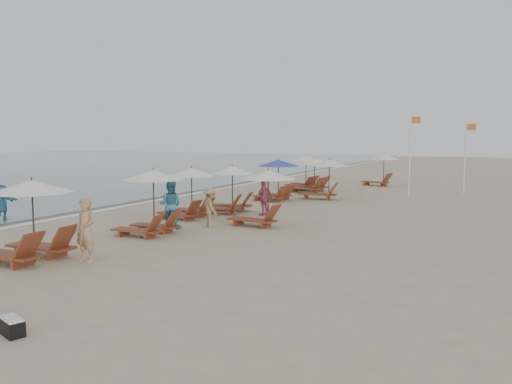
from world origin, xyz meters
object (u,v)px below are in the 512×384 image
at_px(inland_station_2, 380,167).
at_px(inland_station_1, 323,176).
at_px(duffel_bag, 12,326).
at_px(lounger_station_3, 227,192).
at_px(beachgoer_mid_b, 210,207).
at_px(inland_station_0, 261,192).
at_px(beachgoer_near, 85,230).
at_px(lounger_station_1, 149,202).
at_px(lounger_station_5, 310,176).
at_px(beachgoer_mid_a, 170,205).
at_px(lounger_station_6, 303,171).
at_px(lounger_station_2, 187,194).
at_px(lounger_station_4, 275,179).
at_px(flag_pole_near, 410,151).
at_px(beachgoer_far_a, 264,198).
at_px(waterline_walker, 2,203).
at_px(lounger_station_0, 26,224).

bearing_deg(inland_station_2, inland_station_1, -96.36).
distance_m(inland_station_1, duffel_bag, 22.06).
height_order(lounger_station_3, beachgoer_mid_b, lounger_station_3).
bearing_deg(inland_station_0, beachgoer_near, -103.93).
distance_m(lounger_station_1, inland_station_2, 22.69).
xyz_separation_m(lounger_station_5, beachgoer_near, (0.77, -20.44, -0.11)).
bearing_deg(beachgoer_mid_a, lounger_station_6, -102.88).
distance_m(lounger_station_5, inland_station_2, 6.88).
bearing_deg(duffel_bag, lounger_station_2, 110.03).
xyz_separation_m(inland_station_1, duffel_bag, (1.58, -21.98, -1.13)).
bearing_deg(beachgoer_mid_a, lounger_station_3, -104.78).
bearing_deg(lounger_station_4, lounger_station_5, 87.12).
bearing_deg(inland_station_0, lounger_station_2, 173.10).
bearing_deg(flag_pole_near, beachgoer_mid_b, -110.26).
distance_m(inland_station_0, beachgoer_mid_b, 2.09).
bearing_deg(lounger_station_3, lounger_station_1, -88.20).
height_order(lounger_station_3, beachgoer_mid_a, lounger_station_3).
xyz_separation_m(beachgoer_mid_a, beachgoer_far_a, (1.83, 4.60, -0.12)).
xyz_separation_m(waterline_walker, flag_pole_near, (13.78, 16.71, 1.92)).
bearing_deg(inland_station_2, lounger_station_5, -116.03).
distance_m(beachgoer_mid_a, flag_pole_near, 16.49).
relative_size(lounger_station_2, duffel_bag, 3.90).
xyz_separation_m(lounger_station_5, waterline_walker, (-7.66, -16.47, -0.25)).
relative_size(waterline_walker, duffel_bag, 2.41).
relative_size(lounger_station_0, beachgoer_far_a, 1.71).
relative_size(inland_station_1, waterline_walker, 1.84).
distance_m(beachgoer_mid_b, duffel_bag, 11.68).
height_order(lounger_station_2, waterline_walker, lounger_station_2).
bearing_deg(duffel_bag, lounger_station_6, 99.98).
height_order(lounger_station_6, flag_pole_near, flag_pole_near).
bearing_deg(lounger_station_0, lounger_station_6, 90.91).
distance_m(lounger_station_0, beachgoer_far_a, 11.06).
height_order(inland_station_0, beachgoer_mid_a, inland_station_0).
bearing_deg(waterline_walker, duffel_bag, -135.62).
bearing_deg(lounger_station_3, flag_pole_near, 58.09).
bearing_deg(lounger_station_3, inland_station_1, 71.39).
xyz_separation_m(lounger_station_4, inland_station_2, (3.27, 11.15, 0.16)).
distance_m(inland_station_1, beachgoer_far_a, 7.07).
bearing_deg(lounger_station_4, lounger_station_6, 98.04).
distance_m(lounger_station_5, waterline_walker, 18.17).
distance_m(lounger_station_3, lounger_station_4, 5.19).
xyz_separation_m(lounger_station_4, beachgoer_far_a, (1.84, -5.29, -0.37)).
xyz_separation_m(lounger_station_2, inland_station_1, (3.09, 9.16, 0.23)).
distance_m(lounger_station_1, beachgoer_mid_b, 2.72).
height_order(lounger_station_1, inland_station_2, lounger_station_1).
relative_size(lounger_station_1, beachgoer_mid_b, 1.61).
relative_size(lounger_station_2, lounger_station_4, 0.95).
bearing_deg(beachgoer_mid_a, beachgoer_far_a, -127.94).
bearing_deg(inland_station_2, beachgoer_mid_a, -98.82).
distance_m(lounger_station_3, beachgoer_near, 10.34).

